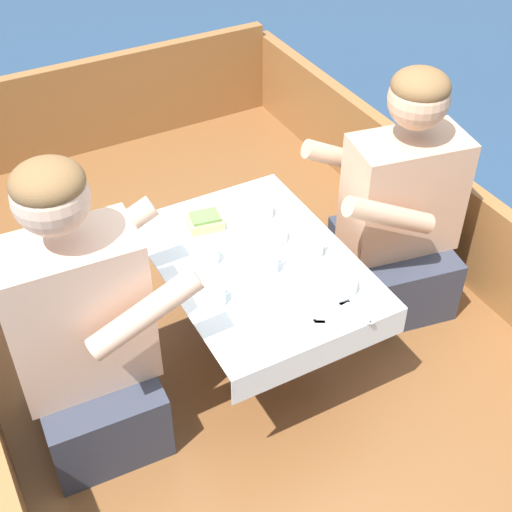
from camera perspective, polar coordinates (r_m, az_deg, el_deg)
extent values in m
plane|color=navy|center=(2.80, 0.61, -11.84)|extent=(60.00, 60.00, 0.00)
cube|color=brown|center=(2.70, 0.63, -10.13)|extent=(1.93, 3.43, 0.26)
cube|color=#936033|center=(2.91, 17.03, 1.35)|extent=(0.06, 3.43, 0.41)
cube|color=#936033|center=(3.71, -12.30, 11.86)|extent=(1.81, 0.06, 0.47)
cylinder|color=#B2B2B7|center=(2.49, 0.00, -4.29)|extent=(0.07, 0.07, 0.40)
cube|color=brown|center=(2.34, 0.00, -0.62)|extent=(0.57, 0.80, 0.02)
cube|color=white|center=(2.34, 0.00, -0.41)|extent=(0.60, 0.83, 0.00)
cube|color=white|center=(2.12, 5.37, -7.89)|extent=(0.60, 0.00, 0.10)
cube|color=white|center=(2.66, -4.25, 3.85)|extent=(0.60, 0.00, 0.10)
cube|color=#333847|center=(2.38, -12.66, -11.01)|extent=(0.38, 0.46, 0.26)
cube|color=beige|center=(2.10, -14.14, -4.42)|extent=(0.41, 0.24, 0.51)
sphere|color=beige|center=(1.85, -16.12, 4.52)|extent=(0.20, 0.20, 0.20)
ellipsoid|color=brown|center=(1.82, -16.38, 5.66)|extent=(0.19, 0.19, 0.11)
cylinder|color=beige|center=(2.19, -11.88, 1.47)|extent=(0.34, 0.09, 0.21)
cylinder|color=beige|center=(1.92, -8.85, -4.58)|extent=(0.34, 0.09, 0.21)
cube|color=#333847|center=(2.81, 10.77, -0.89)|extent=(0.43, 0.50, 0.26)
cube|color=tan|center=(2.60, 11.70, 4.93)|extent=(0.43, 0.29, 0.44)
sphere|color=tan|center=(2.41, 12.89, 12.16)|extent=(0.20, 0.20, 0.20)
ellipsoid|color=brown|center=(2.39, 13.05, 13.12)|extent=(0.19, 0.19, 0.11)
cylinder|color=tan|center=(2.37, 10.62, 3.22)|extent=(0.34, 0.13, 0.21)
cylinder|color=tan|center=(2.63, 7.13, 7.74)|extent=(0.34, 0.13, 0.21)
cylinder|color=silver|center=(2.47, -4.07, 2.30)|extent=(0.22, 0.22, 0.01)
cylinder|color=silver|center=(2.17, 0.98, -3.98)|extent=(0.19, 0.19, 0.01)
cube|color=tan|center=(2.46, -4.09, 2.72)|extent=(0.13, 0.11, 0.04)
cube|color=#669347|center=(2.44, -4.12, 3.17)|extent=(0.11, 0.09, 0.01)
cylinder|color=silver|center=(2.41, 1.20, 1.69)|extent=(0.11, 0.11, 0.04)
cylinder|color=beige|center=(2.40, 1.21, 1.88)|extent=(0.09, 0.09, 0.02)
cylinder|color=silver|center=(2.24, 6.26, -2.17)|extent=(0.15, 0.15, 0.04)
cylinder|color=beige|center=(2.23, 6.27, -1.98)|extent=(0.12, 0.12, 0.02)
cylinder|color=silver|center=(2.52, -0.11, 3.72)|extent=(0.13, 0.13, 0.04)
cylinder|color=beige|center=(2.52, -0.11, 3.90)|extent=(0.11, 0.11, 0.02)
cylinder|color=silver|center=(2.18, -3.48, -3.11)|extent=(0.08, 0.08, 0.06)
torus|color=silver|center=(2.19, -2.32, -2.63)|extent=(0.04, 0.01, 0.04)
cylinder|color=#3D2314|center=(2.16, -3.50, -2.76)|extent=(0.07, 0.07, 0.01)
cylinder|color=silver|center=(2.28, 0.81, -0.52)|extent=(0.07, 0.07, 0.07)
torus|color=silver|center=(2.29, 1.82, -0.09)|extent=(0.04, 0.01, 0.04)
cylinder|color=#3D2314|center=(2.27, 0.81, -0.13)|extent=(0.06, 0.06, 0.01)
cylinder|color=silver|center=(2.35, 4.58, 0.59)|extent=(0.07, 0.07, 0.05)
torus|color=silver|center=(2.37, 5.47, 0.96)|extent=(0.04, 0.01, 0.04)
cylinder|color=#3D2314|center=(2.34, 4.60, 0.88)|extent=(0.06, 0.06, 0.01)
cylinder|color=silver|center=(2.32, -3.79, 0.09)|extent=(0.06, 0.06, 0.05)
cylinder|color=beige|center=(2.32, -3.79, 0.09)|extent=(0.07, 0.07, 0.03)
cube|color=silver|center=(2.17, 5.69, -4.52)|extent=(0.17, 0.04, 0.00)
cube|color=silver|center=(2.20, 7.05, -3.73)|extent=(0.04, 0.03, 0.00)
cube|color=silver|center=(2.26, -5.32, -2.19)|extent=(0.17, 0.03, 0.00)
ellipsoid|color=silver|center=(2.25, -7.03, -2.58)|extent=(0.04, 0.02, 0.01)
cube|color=silver|center=(2.19, 7.98, -4.06)|extent=(0.02, 0.17, 0.00)
cube|color=silver|center=(2.11, 5.01, -5.97)|extent=(0.17, 0.05, 0.00)
cube|color=silver|center=(2.14, 6.96, -5.30)|extent=(0.15, 0.09, 0.00)
cube|color=silver|center=(2.14, 5.08, -5.30)|extent=(0.04, 0.04, 0.00)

